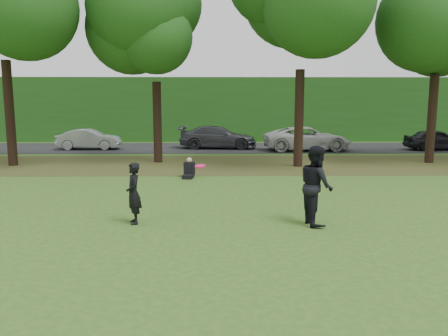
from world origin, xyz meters
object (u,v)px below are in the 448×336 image
Objects in this scene: player_left at (134,193)px; seated_person at (189,170)px; player_right at (316,185)px; frisbee at (200,166)px.

player_left is 1.91× the size of seated_person.
player_right is (4.65, -0.12, 0.22)m from player_left.
player_left is at bearing -89.76° from seated_person.
player_left is 0.78× the size of player_right.
player_right is 2.44× the size of seated_person.
player_right is at bearing -54.04° from seated_person.
frisbee is (-2.95, 0.23, 0.46)m from player_right.
seated_person is at bearing 152.73° from player_left.
frisbee reaches higher than seated_person.
player_left reaches higher than seated_person.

